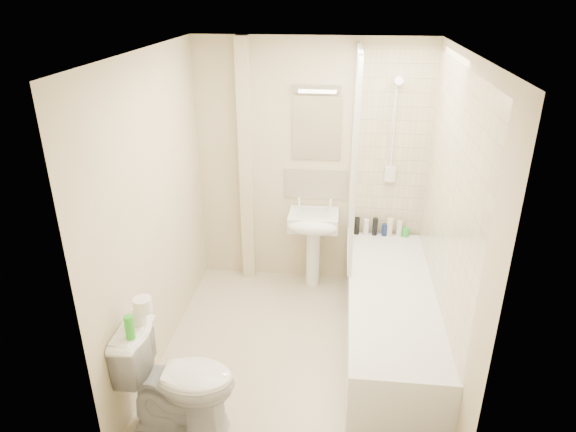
# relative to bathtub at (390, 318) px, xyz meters

# --- Properties ---
(floor) EXTENTS (2.50, 2.50, 0.00)m
(floor) POSITION_rel_bathtub_xyz_m (-0.75, -0.15, -0.29)
(floor) COLOR beige
(floor) RESTS_ON ground
(wall_back) EXTENTS (2.20, 0.02, 2.40)m
(wall_back) POSITION_rel_bathtub_xyz_m (-0.75, 1.10, 0.91)
(wall_back) COLOR beige
(wall_back) RESTS_ON ground
(wall_left) EXTENTS (0.02, 2.50, 2.40)m
(wall_left) POSITION_rel_bathtub_xyz_m (-1.85, -0.15, 0.91)
(wall_left) COLOR beige
(wall_left) RESTS_ON ground
(wall_right) EXTENTS (0.02, 2.50, 2.40)m
(wall_right) POSITION_rel_bathtub_xyz_m (0.35, -0.15, 0.91)
(wall_right) COLOR beige
(wall_right) RESTS_ON ground
(ceiling) EXTENTS (2.20, 2.50, 0.02)m
(ceiling) POSITION_rel_bathtub_xyz_m (-0.75, -0.15, 2.11)
(ceiling) COLOR white
(ceiling) RESTS_ON wall_back
(tile_back) EXTENTS (0.70, 0.01, 1.75)m
(tile_back) POSITION_rel_bathtub_xyz_m (0.00, 1.09, 1.14)
(tile_back) COLOR beige
(tile_back) RESTS_ON wall_back
(tile_right) EXTENTS (0.01, 2.10, 1.75)m
(tile_right) POSITION_rel_bathtub_xyz_m (0.34, -0.00, 1.14)
(tile_right) COLOR beige
(tile_right) RESTS_ON wall_right
(pipe_boxing) EXTENTS (0.12, 0.12, 2.40)m
(pipe_boxing) POSITION_rel_bathtub_xyz_m (-1.37, 1.04, 0.91)
(pipe_boxing) COLOR beige
(pipe_boxing) RESTS_ON ground
(splashback) EXTENTS (0.60, 0.02, 0.30)m
(splashback) POSITION_rel_bathtub_xyz_m (-0.70, 1.09, 0.74)
(splashback) COLOR beige
(splashback) RESTS_ON wall_back
(mirror) EXTENTS (0.46, 0.01, 0.60)m
(mirror) POSITION_rel_bathtub_xyz_m (-0.70, 1.09, 1.29)
(mirror) COLOR white
(mirror) RESTS_ON wall_back
(strip_light) EXTENTS (0.42, 0.07, 0.07)m
(strip_light) POSITION_rel_bathtub_xyz_m (-0.70, 1.07, 1.66)
(strip_light) COLOR silver
(strip_light) RESTS_ON wall_back
(bathtub) EXTENTS (0.70, 2.10, 0.55)m
(bathtub) POSITION_rel_bathtub_xyz_m (0.00, 0.00, 0.00)
(bathtub) COLOR white
(bathtub) RESTS_ON ground
(shower_screen) EXTENTS (0.04, 0.92, 1.80)m
(shower_screen) POSITION_rel_bathtub_xyz_m (-0.35, 0.65, 1.16)
(shower_screen) COLOR white
(shower_screen) RESTS_ON bathtub
(shower_fixture) EXTENTS (0.10, 0.16, 0.99)m
(shower_fixture) POSITION_rel_bathtub_xyz_m (-0.00, 1.05, 1.26)
(shower_fixture) COLOR white
(shower_fixture) RESTS_ON wall_back
(pedestal_sink) EXTENTS (0.47, 0.45, 0.92)m
(pedestal_sink) POSITION_rel_bathtub_xyz_m (-0.70, 0.87, 0.35)
(pedestal_sink) COLOR white
(pedestal_sink) RESTS_ON ground
(bottle_black_a) EXTENTS (0.05, 0.05, 0.18)m
(bottle_black_a) POSITION_rel_bathtub_xyz_m (-0.28, 1.01, 0.35)
(bottle_black_a) COLOR black
(bottle_black_a) RESTS_ON bathtub
(bottle_white_a) EXTENTS (0.06, 0.06, 0.16)m
(bottle_white_a) POSITION_rel_bathtub_xyz_m (-0.19, 1.01, 0.34)
(bottle_white_a) COLOR silver
(bottle_white_a) RESTS_ON bathtub
(bottle_black_b) EXTENTS (0.05, 0.05, 0.18)m
(bottle_black_b) POSITION_rel_bathtub_xyz_m (-0.10, 1.01, 0.35)
(bottle_black_b) COLOR black
(bottle_black_b) RESTS_ON bathtub
(bottle_blue) EXTENTS (0.06, 0.06, 0.12)m
(bottle_blue) POSITION_rel_bathtub_xyz_m (-0.01, 1.01, 0.32)
(bottle_blue) COLOR navy
(bottle_blue) RESTS_ON bathtub
(bottle_cream) EXTENTS (0.06, 0.06, 0.18)m
(bottle_cream) POSITION_rel_bathtub_xyz_m (0.04, 1.01, 0.35)
(bottle_cream) COLOR beige
(bottle_cream) RESTS_ON bathtub
(bottle_white_b) EXTENTS (0.05, 0.05, 0.16)m
(bottle_white_b) POSITION_rel_bathtub_xyz_m (0.13, 1.01, 0.34)
(bottle_white_b) COLOR white
(bottle_white_b) RESTS_ON bathtub
(bottle_green) EXTENTS (0.07, 0.07, 0.08)m
(bottle_green) POSITION_rel_bathtub_xyz_m (0.19, 1.01, 0.30)
(bottle_green) COLOR green
(bottle_green) RESTS_ON bathtub
(toilet) EXTENTS (0.43, 0.75, 0.77)m
(toilet) POSITION_rel_bathtub_xyz_m (-1.47, -1.00, 0.09)
(toilet) COLOR white
(toilet) RESTS_ON ground
(toilet_roll_lower) EXTENTS (0.10, 0.10, 0.10)m
(toilet_roll_lower) POSITION_rel_bathtub_xyz_m (-1.73, -0.92, 0.53)
(toilet_roll_lower) COLOR white
(toilet_roll_lower) RESTS_ON toilet
(toilet_roll_upper) EXTENTS (0.12, 0.12, 0.10)m
(toilet_roll_upper) POSITION_rel_bathtub_xyz_m (-1.68, -0.93, 0.63)
(toilet_roll_upper) COLOR white
(toilet_roll_upper) RESTS_ON toilet_roll_lower
(green_bottle) EXTENTS (0.06, 0.06, 0.16)m
(green_bottle) POSITION_rel_bathtub_xyz_m (-1.72, -1.08, 0.56)
(green_bottle) COLOR green
(green_bottle) RESTS_ON toilet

